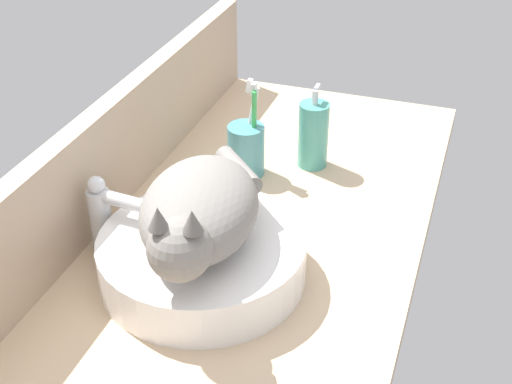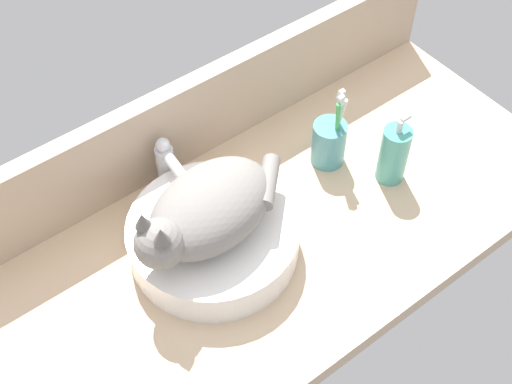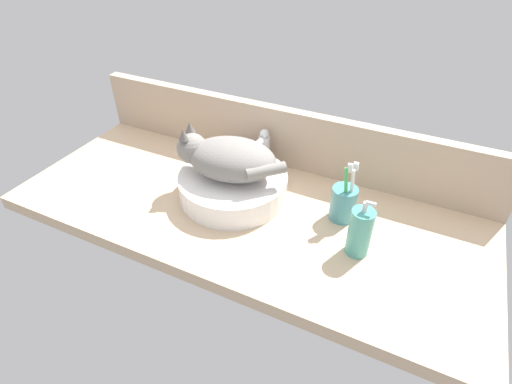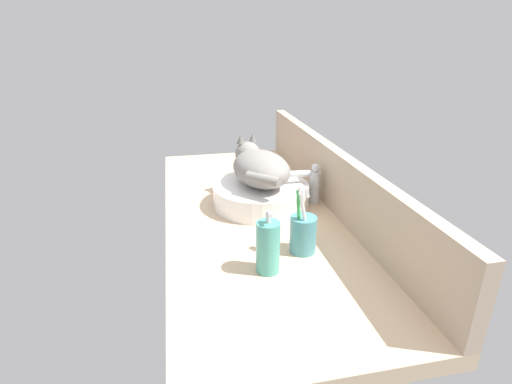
{
  "view_description": "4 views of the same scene",
  "coord_description": "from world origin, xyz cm",
  "px_view_note": "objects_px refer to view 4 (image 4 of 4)",
  "views": [
    {
      "loc": [
        -83.93,
        -32.23,
        70.53
      ],
      "look_at": [
        6.15,
        -1.36,
        9.45
      ],
      "focal_mm": 50.0,
      "sensor_mm": 36.0,
      "label": 1
    },
    {
      "loc": [
        -45.48,
        -61.84,
        110.4
      ],
      "look_at": [
        3.98,
        2.77,
        10.32
      ],
      "focal_mm": 50.0,
      "sensor_mm": 36.0,
      "label": 2
    },
    {
      "loc": [
        41.59,
        -78.35,
        72.25
      ],
      "look_at": [
        4.57,
        -2.15,
        8.21
      ],
      "focal_mm": 28.0,
      "sensor_mm": 36.0,
      "label": 3
    },
    {
      "loc": [
        113.23,
        -23.44,
        54.23
      ],
      "look_at": [
        5.23,
        -0.64,
        9.19
      ],
      "focal_mm": 28.0,
      "sensor_mm": 36.0,
      "label": 4
    }
  ],
  "objects_px": {
    "sink_basin": "(261,195)",
    "soap_dispenser": "(268,247)",
    "cat": "(259,167)",
    "faucet": "(311,182)",
    "toothbrush_cup": "(303,233)"
  },
  "relations": [
    {
      "from": "faucet",
      "to": "cat",
      "type": "bearing_deg",
      "value": -99.19
    },
    {
      "from": "faucet",
      "to": "toothbrush_cup",
      "type": "height_order",
      "value": "toothbrush_cup"
    },
    {
      "from": "toothbrush_cup",
      "to": "sink_basin",
      "type": "bearing_deg",
      "value": -172.64
    },
    {
      "from": "sink_basin",
      "to": "cat",
      "type": "distance_m",
      "value": 0.09
    },
    {
      "from": "sink_basin",
      "to": "soap_dispenser",
      "type": "height_order",
      "value": "soap_dispenser"
    },
    {
      "from": "sink_basin",
      "to": "soap_dispenser",
      "type": "distance_m",
      "value": 0.39
    },
    {
      "from": "sink_basin",
      "to": "cat",
      "type": "height_order",
      "value": "cat"
    },
    {
      "from": "sink_basin",
      "to": "faucet",
      "type": "xyz_separation_m",
      "value": [
        0.01,
        0.17,
        0.04
      ]
    },
    {
      "from": "cat",
      "to": "faucet",
      "type": "height_order",
      "value": "cat"
    },
    {
      "from": "faucet",
      "to": "toothbrush_cup",
      "type": "relative_size",
      "value": 0.73
    },
    {
      "from": "cat",
      "to": "soap_dispenser",
      "type": "height_order",
      "value": "cat"
    },
    {
      "from": "cat",
      "to": "faucet",
      "type": "bearing_deg",
      "value": 80.81
    },
    {
      "from": "sink_basin",
      "to": "cat",
      "type": "bearing_deg",
      "value": -166.45
    },
    {
      "from": "cat",
      "to": "faucet",
      "type": "relative_size",
      "value": 2.37
    },
    {
      "from": "faucet",
      "to": "soap_dispenser",
      "type": "bearing_deg",
      "value": -32.59
    }
  ]
}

